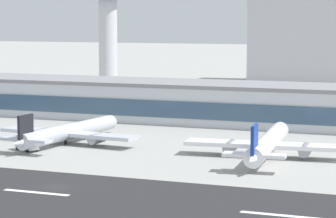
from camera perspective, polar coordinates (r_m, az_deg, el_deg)
The scene contains 9 objects.
ground_plane at distance 131.81m, azimuth -8.26°, elevation -5.74°, with size 1400.00×1400.00×0.00m, color #9E9E99.
runway_strip at distance 127.84m, azimuth -9.31°, elevation -6.13°, with size 800.00×32.04×0.08m, color #262628.
runway_centreline_dash_4 at distance 128.30m, azimuth -9.67°, elevation -6.07°, with size 12.00×1.20×0.01m, color white.
runway_centreline_dash_5 at distance 113.40m, azimuth 8.30°, elevation -7.75°, with size 12.00×1.20×0.01m, color white.
terminal_building at distance 209.09m, azimuth 4.46°, elevation 0.43°, with size 221.51×22.78×10.88m.
control_tower at distance 275.60m, azimuth -4.45°, elevation 6.27°, with size 12.95×12.95×42.16m.
airliner_black_tail_gate_1 at distance 175.54m, azimuth -7.52°, elevation -1.73°, with size 34.71×40.02×8.36m.
airliner_navy_tail_gate_2 at distance 158.14m, azimuth 7.29°, elevation -2.59°, with size 34.39×42.67×8.91m.
service_box_truck_1 at distance 168.41m, azimuth -10.33°, elevation -2.44°, with size 6.42×4.96×3.25m.
Camera 1 is at (63.82, -111.81, 28.28)m, focal length 82.81 mm.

